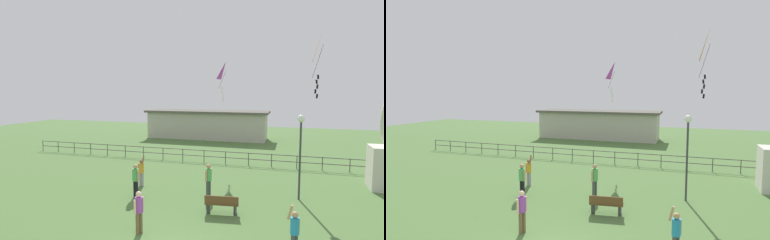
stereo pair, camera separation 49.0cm
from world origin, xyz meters
The scene contains 11 objects.
lamppost centered at (4.10, 7.39, 3.13)m, with size 0.36×0.36×4.29m.
park_bench centered at (0.78, 4.38, 0.46)m, with size 1.54×0.61×0.85m.
person_0 centered at (3.84, 1.52, 0.91)m, with size 0.44×0.42×1.82m.
person_1 centered at (-3.90, 5.18, 1.00)m, with size 0.48×0.32×1.73m.
person_2 centered at (-4.50, 7.01, 0.92)m, with size 0.47×0.36×1.83m.
person_3 centered at (-1.82, 1.49, 0.96)m, with size 0.31×0.49×1.68m.
person_4 centered at (-0.35, 6.37, 1.00)m, with size 0.32×0.50×1.73m.
kite_2 centered at (4.91, 6.53, 7.48)m, with size 0.67×1.07×3.18m.
kite_5 centered at (-0.96, 13.46, 6.80)m, with size 0.81×0.95×2.84m.
waterfront_railing centered at (-0.29, 14.00, 0.63)m, with size 36.02×0.06×0.95m.
pavilion_building centered at (-5.65, 26.00, 1.63)m, with size 13.95×4.29×3.21m.
Camera 1 is at (3.64, -8.99, 5.48)m, focal length 29.48 mm.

